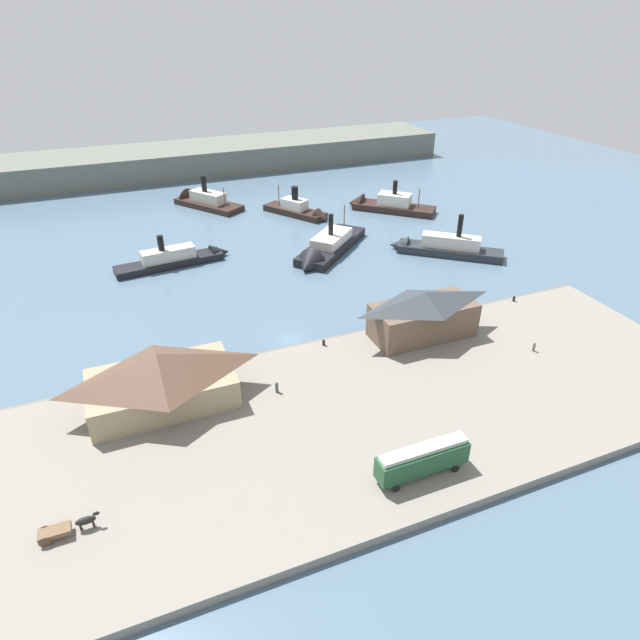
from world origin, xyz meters
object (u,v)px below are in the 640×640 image
Objects in this scene: mooring_post_west at (324,343)px; ferry_moored_west at (201,200)px; ferry_shed_west_terminal at (423,314)px; ferry_mid_harbor at (325,250)px; horse_cart at (66,528)px; ferry_approaching_east at (439,247)px; ferry_near_quay at (384,205)px; ferry_departing_north at (301,211)px; street_tram at (423,459)px; ferry_outer_harbor at (181,258)px; pedestrian_at_waters_edge at (534,347)px; pedestrian_by_tram at (277,387)px; mooring_post_center_east at (514,299)px; mooring_post_center_west at (475,308)px.

mooring_post_west is 79.38m from ferry_moored_west.
ferry_shed_west_terminal is 0.72× the size of ferry_mid_harbor.
ferry_shed_west_terminal is 56.45m from horse_cart.
ferry_shed_west_terminal is 0.76× the size of ferry_approaching_east.
ferry_mid_harbor is 1.06× the size of ferry_approaching_east.
ferry_departing_north is at bearing 170.68° from ferry_near_quay.
street_tram is at bearing -90.32° from mooring_post_west.
horse_cart is 89.91m from ferry_approaching_east.
mooring_post_west is 44.85m from ferry_outer_harbor.
ferry_approaching_east is (22.59, 29.42, -3.52)m from ferry_shed_west_terminal.
ferry_near_quay is at bearing -26.67° from ferry_moored_west.
pedestrian_by_tram is at bearing 172.52° from pedestrian_at_waters_edge.
pedestrian_at_waters_edge is 0.08× the size of ferry_departing_north.
ferry_outer_harbor is 1.16× the size of ferry_near_quay.
pedestrian_at_waters_edge is 1.77× the size of mooring_post_west.
pedestrian_at_waters_edge is at bearing -119.37° from mooring_post_center_east.
pedestrian_by_tram is 75.17m from ferry_departing_north.
ferry_approaching_east is (19.43, -34.41, 0.15)m from ferry_departing_north.
ferry_shed_west_terminal reaches higher than pedestrian_at_waters_edge.
ferry_moored_west is at bearing 117.23° from mooring_post_center_east.
mooring_post_center_west is 0.04× the size of ferry_mid_harbor.
ferry_moored_west is (-32.53, 93.02, -0.57)m from pedestrian_at_waters_edge.
ferry_mid_harbor is (25.34, 43.33, -0.65)m from pedestrian_by_tram.
pedestrian_by_tram is 50.98m from ferry_outer_harbor.
ferry_near_quay is (51.50, 65.55, -0.55)m from pedestrian_by_tram.
mooring_post_center_west is at bearing -110.43° from ferry_approaching_east.
mooring_post_west is at bearing 168.67° from ferry_shed_west_terminal.
pedestrian_at_waters_edge is 0.08× the size of ferry_near_quay.
mooring_post_center_west is (-0.58, 14.01, -0.28)m from pedestrian_at_waters_edge.
street_tram is at bearing -124.86° from ferry_approaching_east.
ferry_shed_west_terminal is 26.94m from pedestrian_by_tram.
ferry_mid_harbor is (29.81, -7.45, 0.01)m from ferry_outer_harbor.
mooring_post_center_east is 0.04× the size of ferry_near_quay.
ferry_near_quay is (41.01, 57.05, -0.19)m from mooring_post_west.
street_tram is 67.36m from ferry_approaching_east.
street_tram reaches higher than mooring_post_west.
mooring_post_west is at bearing -125.71° from ferry_near_quay.
mooring_post_west is 70.26m from ferry_near_quay.
pedestrian_at_waters_edge is at bearing -87.63° from mooring_post_center_west.
mooring_post_west is at bearing -70.51° from ferry_outer_harbor.
ferry_departing_north is (-18.34, 60.16, -0.22)m from mooring_post_center_east.
pedestrian_by_tram is (-10.33, 20.48, -1.59)m from street_tram.
horse_cart is 3.71× the size of pedestrian_at_waters_edge.
pedestrian_by_tram is 0.08× the size of ferry_near_quay.
ferry_departing_north reaches higher than mooring_post_west.
street_tram is (-15.90, -25.83, -1.50)m from ferry_shed_west_terminal.
ferry_near_quay is 22.40m from ferry_departing_north.
ferry_near_quay is at bearing 77.72° from mooring_post_center_west.
horse_cart is 6.56× the size of mooring_post_west.
pedestrian_by_tram is 1.97× the size of mooring_post_center_west.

